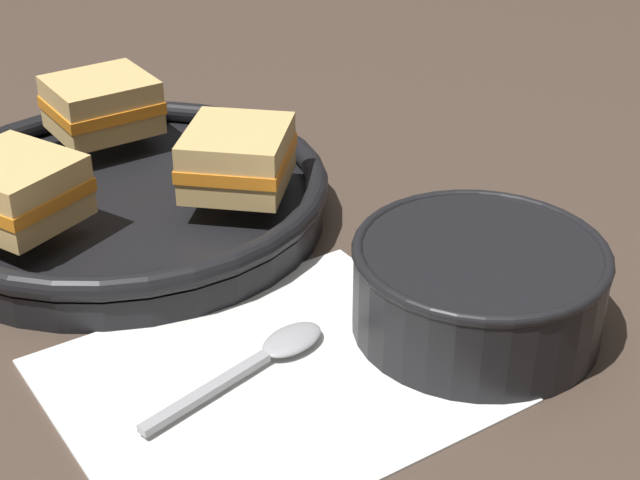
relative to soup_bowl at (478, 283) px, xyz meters
The scene contains 8 objects.
ground_plane 0.10m from the soup_bowl, 124.34° to the left, with size 4.00×4.00×0.00m, color #47382D.
napkin 0.15m from the soup_bowl, behind, with size 0.28×0.24×0.00m.
soup_bowl is the anchor object (origin of this frame).
spoon 0.14m from the soup_bowl, 168.66° to the left, with size 0.14×0.07×0.01m.
skillet 0.30m from the soup_bowl, 122.65° to the left, with size 0.33×0.33×0.04m.
sandwich_near_left 0.33m from the soup_bowl, 138.96° to the left, with size 0.11×0.11×0.05m.
sandwich_near_right 0.22m from the soup_bowl, 114.20° to the left, with size 0.11×0.11×0.05m.
sandwich_far_left 0.38m from the soup_bowl, 113.25° to the left, with size 0.09×0.09×0.05m.
Camera 1 is at (-0.29, -0.51, 0.38)m, focal length 55.00 mm.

